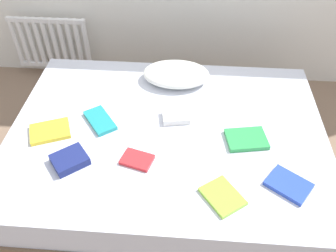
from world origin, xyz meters
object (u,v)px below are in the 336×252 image
bed (167,156)px  textbook_white (176,117)px  textbook_teal (100,121)px  textbook_red (137,160)px  textbook_blue (289,185)px  radiator (51,43)px  textbook_navy (70,160)px  pillow (176,74)px  textbook_yellow (50,131)px  textbook_lime (222,196)px  textbook_green (246,139)px

bed → textbook_white: (0.05, 0.10, 0.27)m
bed → textbook_white: 0.29m
textbook_teal → textbook_red: size_ratio=1.43×
textbook_blue → radiator: bearing=175.3°
textbook_navy → textbook_white: 0.71m
pillow → textbook_red: 0.81m
textbook_blue → textbook_white: bearing=178.3°
radiator → pillow: (1.19, -0.69, 0.20)m
textbook_yellow → textbook_teal: bearing=0.8°
textbook_lime → textbook_blue: bearing=69.5°
textbook_navy → textbook_yellow: bearing=91.1°
bed → textbook_green: bearing=-7.6°
textbook_teal → textbook_white: textbook_white is taller
textbook_yellow → radiator: bearing=87.2°
textbook_green → textbook_white: (-0.43, 0.16, 0.01)m
radiator → pillow: 1.39m
radiator → textbook_red: radiator is taller
textbook_teal → textbook_lime: size_ratio=1.19×
textbook_blue → textbook_red: textbook_blue is taller
bed → textbook_blue: bearing=-29.8°
textbook_white → textbook_teal: bearing=178.2°
textbook_yellow → textbook_lime: 1.11m
radiator → textbook_navy: radiator is taller
radiator → textbook_blue: size_ratio=3.23×
radiator → textbook_navy: bearing=-67.2°
textbook_green → textbook_blue: textbook_green is taller
textbook_blue → textbook_lime: textbook_blue is taller
bed → textbook_yellow: textbook_yellow is taller
textbook_green → textbook_blue: bearing=-69.1°
textbook_red → textbook_white: textbook_white is taller
textbook_red → textbook_lime: bearing=-8.1°
textbook_teal → textbook_blue: bearing=32.9°
radiator → textbook_green: size_ratio=2.97×
textbook_green → textbook_lime: textbook_green is taller
radiator → textbook_navy: (0.64, -1.51, 0.17)m
textbook_navy → pillow: bearing=17.6°
textbook_red → textbook_navy: bearing=-157.6°
textbook_blue → textbook_lime: 0.37m
textbook_navy → textbook_green: textbook_navy is taller
textbook_teal → textbook_white: bearing=61.5°
textbook_navy → textbook_blue: (1.20, -0.07, -0.01)m
radiator → textbook_lime: 2.25m
textbook_blue → textbook_lime: size_ratio=1.04×
textbook_navy → textbook_green: 1.04m
textbook_navy → textbook_white: textbook_navy is taller
textbook_teal → textbook_navy: bearing=-51.5°
textbook_navy → textbook_lime: (0.85, -0.17, -0.01)m
radiator → textbook_blue: radiator is taller
textbook_lime → textbook_yellow: bearing=-147.4°
radiator → textbook_lime: bearing=-48.6°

